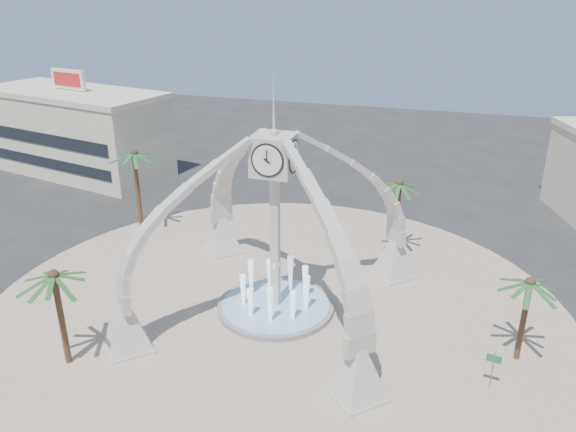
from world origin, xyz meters
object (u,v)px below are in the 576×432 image
(palm_south, at_px, (54,276))
(street_sign, at_px, (493,363))
(palm_west, at_px, (134,154))
(palm_east, at_px, (530,283))
(clock_tower, at_px, (275,223))
(palm_north, at_px, (399,185))
(fountain, at_px, (276,305))

(palm_south, distance_m, street_sign, 24.61)
(palm_west, relative_size, street_sign, 3.46)
(palm_south, relative_size, street_sign, 2.81)
(palm_east, bearing_deg, palm_west, 163.03)
(palm_west, bearing_deg, palm_east, -16.97)
(palm_south, xyz_separation_m, street_sign, (23.71, 5.19, -4.11))
(clock_tower, distance_m, palm_east, 15.59)
(palm_north, height_order, street_sign, palm_north)
(fountain, xyz_separation_m, palm_east, (15.51, -0.84, 4.87))
(street_sign, bearing_deg, fountain, 173.11)
(palm_east, xyz_separation_m, palm_south, (-25.28, -8.46, 0.64))
(fountain, height_order, palm_south, palm_south)
(clock_tower, relative_size, palm_west, 2.20)
(clock_tower, relative_size, palm_south, 2.71)
(clock_tower, bearing_deg, palm_north, 58.58)
(clock_tower, height_order, fountain, clock_tower)
(fountain, xyz_separation_m, palm_south, (-9.77, -9.30, 5.51))
(fountain, relative_size, palm_north, 1.14)
(palm_west, distance_m, palm_south, 19.02)
(clock_tower, distance_m, palm_south, 13.50)
(palm_north, bearing_deg, street_sign, -63.90)
(fountain, bearing_deg, clock_tower, -90.00)
(palm_west, xyz_separation_m, street_sign, (29.70, -12.81, -5.54))
(clock_tower, relative_size, palm_east, 3.03)
(palm_south, bearing_deg, palm_west, 108.41)
(palm_east, distance_m, street_sign, 5.02)
(palm_east, bearing_deg, street_sign, -115.63)
(clock_tower, distance_m, fountain, 6.20)
(street_sign, bearing_deg, clock_tower, 173.11)
(fountain, height_order, palm_east, palm_east)
(palm_east, distance_m, palm_west, 32.75)
(palm_west, bearing_deg, palm_south, -71.59)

